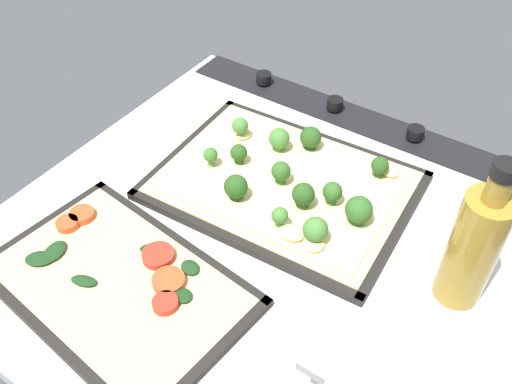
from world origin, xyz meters
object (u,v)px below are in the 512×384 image
at_px(baking_tray_front, 283,187).
at_px(baking_tray_back, 119,287).
at_px(broccoli_pizza, 287,182).
at_px(veggie_pizza_back, 119,280).
at_px(oil_bottle, 474,246).

distance_m(baking_tray_front, baking_tray_back, 0.28).
bearing_deg(broccoli_pizza, baking_tray_front, -15.40).
bearing_deg(veggie_pizza_back, baking_tray_back, 115.07).
distance_m(broccoli_pizza, veggie_pizza_back, 0.28).
height_order(baking_tray_front, broccoli_pizza, broccoli_pizza).
bearing_deg(baking_tray_back, oil_bottle, -146.87).
bearing_deg(veggie_pizza_back, broccoli_pizza, -107.79).
bearing_deg(baking_tray_front, oil_bottle, 171.76).
height_order(baking_tray_back, veggie_pizza_back, veggie_pizza_back).
bearing_deg(broccoli_pizza, baking_tray_back, 72.94).
bearing_deg(broccoli_pizza, oil_bottle, 171.96).
bearing_deg(oil_bottle, baking_tray_front, -8.24).
relative_size(broccoli_pizza, veggie_pizza_back, 1.10).
distance_m(baking_tray_front, oil_bottle, 0.29).
relative_size(broccoli_pizza, oil_bottle, 1.69).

